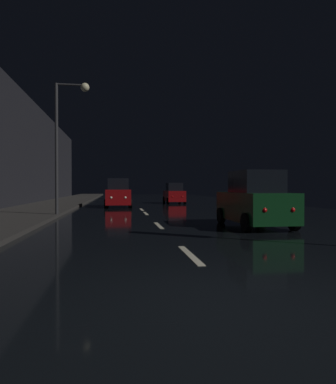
{
  "coord_description": "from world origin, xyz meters",
  "views": [
    {
      "loc": [
        -1.59,
        -4.47,
        1.51
      ],
      "look_at": [
        1.86,
        19.05,
        1.17
      ],
      "focal_mm": 32.2,
      "sensor_mm": 36.0,
      "label": 1
    }
  ],
  "objects_px": {
    "streetlamp_overhead": "(66,127)",
    "car_parked_right_near": "(254,201)",
    "car_parked_right_far": "(174,194)",
    "car_approaching_headlights": "(118,194)"
  },
  "relations": [
    {
      "from": "streetlamp_overhead",
      "to": "car_parked_right_near",
      "type": "distance_m",
      "value": 10.04
    },
    {
      "from": "streetlamp_overhead",
      "to": "car_parked_right_far",
      "type": "height_order",
      "value": "streetlamp_overhead"
    },
    {
      "from": "car_approaching_headlights",
      "to": "car_parked_right_near",
      "type": "bearing_deg",
      "value": 20.39
    },
    {
      "from": "streetlamp_overhead",
      "to": "car_parked_right_near",
      "type": "relative_size",
      "value": 1.6
    },
    {
      "from": "car_approaching_headlights",
      "to": "car_parked_right_near",
      "type": "distance_m",
      "value": 14.83
    },
    {
      "from": "car_approaching_headlights",
      "to": "car_parked_right_far",
      "type": "bearing_deg",
      "value": 134.84
    },
    {
      "from": "streetlamp_overhead",
      "to": "car_parked_right_far",
      "type": "bearing_deg",
      "value": 60.56
    },
    {
      "from": "car_parked_right_far",
      "to": "streetlamp_overhead",
      "type": "bearing_deg",
      "value": 150.56
    },
    {
      "from": "streetlamp_overhead",
      "to": "car_approaching_headlights",
      "type": "bearing_deg",
      "value": 73.24
    },
    {
      "from": "streetlamp_overhead",
      "to": "car_approaching_headlights",
      "type": "xyz_separation_m",
      "value": [
        2.59,
        8.61,
        -3.54
      ]
    }
  ]
}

